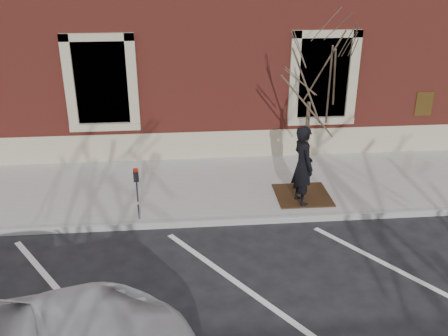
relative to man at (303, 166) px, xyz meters
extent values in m
plane|color=#28282B|center=(-1.81, -0.56, -1.11)|extent=(120.00, 120.00, 0.00)
cube|color=#B5B0AA|center=(-1.81, 1.19, -1.03)|extent=(40.00, 3.50, 0.15)
cube|color=#9E9E99|center=(-1.81, -0.61, -1.03)|extent=(40.00, 0.12, 0.15)
cube|color=maroon|center=(-1.81, 7.19, 2.89)|extent=(40.00, 8.50, 8.00)
cube|color=tan|center=(-1.81, 2.97, -0.56)|extent=(40.00, 0.06, 0.80)
cube|color=black|center=(-4.81, 3.09, 1.29)|extent=(1.40, 0.30, 2.20)
cube|color=tan|center=(-4.81, 2.92, 0.09)|extent=(1.90, 0.20, 0.20)
cube|color=black|center=(1.19, 3.09, 1.29)|extent=(1.40, 0.30, 2.20)
cube|color=tan|center=(1.19, 2.92, 0.09)|extent=(1.90, 0.20, 0.20)
imported|color=black|center=(0.00, 0.00, 0.00)|extent=(0.61, 0.79, 1.91)
cylinder|color=#595B60|center=(-3.75, -0.44, -0.49)|extent=(0.04, 0.04, 0.92)
cube|color=black|center=(-3.75, -0.44, 0.09)|extent=(0.11, 0.08, 0.24)
cube|color=red|center=(-3.75, -0.44, 0.23)|extent=(0.10, 0.08, 0.06)
cube|color=white|center=(-3.75, -0.48, -0.54)|extent=(0.05, 0.00, 0.06)
cube|color=#3A2912|center=(0.14, 0.35, -0.94)|extent=(1.29, 1.29, 0.03)
cylinder|color=brown|center=(0.14, 0.35, 0.22)|extent=(0.09, 0.09, 2.36)
camera|label=1|loc=(-2.74, -10.26, 4.57)|focal=40.00mm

